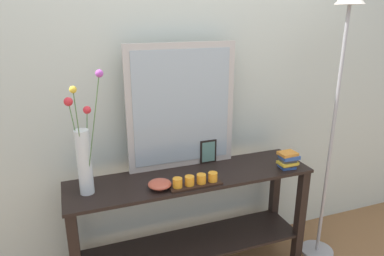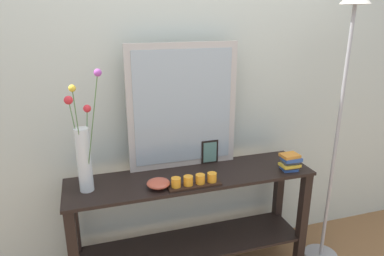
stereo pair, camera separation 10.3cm
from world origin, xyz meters
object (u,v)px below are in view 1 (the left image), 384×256
mirror_leaning (182,107)px  tall_vase_left (84,156)px  book_stack (288,160)px  decorative_bowl (160,184)px  console_table (192,214)px  candle_tray (195,181)px  picture_frame_small (208,152)px  floor_lamp (338,88)px

mirror_leaning → tall_vase_left: bearing=-164.7°
mirror_leaning → book_stack: mirror_leaning is taller
decorative_bowl → book_stack: (0.86, -0.01, 0.03)m
console_table → decorative_bowl: size_ratio=11.26×
tall_vase_left → candle_tray: (0.60, -0.13, -0.20)m
picture_frame_small → floor_lamp: 0.95m
mirror_leaning → picture_frame_small: size_ratio=4.94×
picture_frame_small → candle_tray: bearing=-125.2°
picture_frame_small → book_stack: bearing=-29.6°
console_table → decorative_bowl: decorative_bowl is taller
book_stack → console_table: bearing=170.0°
mirror_leaning → floor_lamp: bearing=-15.0°
candle_tray → floor_lamp: bearing=2.0°
floor_lamp → picture_frame_small: bearing=162.9°
tall_vase_left → picture_frame_small: bearing=10.8°
picture_frame_small → decorative_bowl: bearing=-148.9°
book_stack → candle_tray: bearing=-178.0°
candle_tray → tall_vase_left: bearing=167.9°
candle_tray → mirror_leaning: bearing=86.0°
console_table → book_stack: size_ratio=11.87×
mirror_leaning → candle_tray: (-0.02, -0.30, -0.37)m
candle_tray → book_stack: (0.66, 0.02, 0.03)m
tall_vase_left → book_stack: 1.28m
candle_tray → decorative_bowl: candle_tray is taller
console_table → decorative_bowl: bearing=-157.7°
floor_lamp → candle_tray: bearing=-178.0°
console_table → picture_frame_small: (0.17, 0.15, 0.36)m
tall_vase_left → floor_lamp: floor_lamp is taller
mirror_leaning → book_stack: size_ratio=6.17×
candle_tray → floor_lamp: (1.01, 0.04, 0.48)m
console_table → mirror_leaning: size_ratio=1.92×
candle_tray → decorative_bowl: size_ratio=2.31×
decorative_bowl → floor_lamp: size_ratio=0.07×
tall_vase_left → candle_tray: tall_vase_left is taller
mirror_leaning → decorative_bowl: mirror_leaning is taller
picture_frame_small → floor_lamp: floor_lamp is taller
mirror_leaning → decorative_bowl: size_ratio=5.86×
tall_vase_left → decorative_bowl: tall_vase_left is taller
console_table → mirror_leaning: (-0.01, 0.17, 0.68)m
floor_lamp → console_table: bearing=174.2°
decorative_bowl → candle_tray: bearing=-10.4°
console_table → tall_vase_left: bearing=-179.5°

